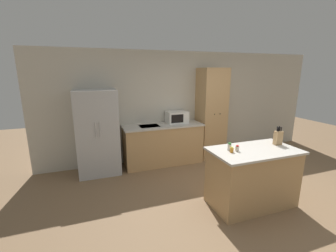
{
  "coord_description": "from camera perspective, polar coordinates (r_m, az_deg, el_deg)",
  "views": [
    {
      "loc": [
        -2.37,
        -2.77,
        2.12
      ],
      "look_at": [
        -0.88,
        1.4,
        1.05
      ],
      "focal_mm": 24.0,
      "sensor_mm": 36.0,
      "label": 1
    }
  ],
  "objects": [
    {
      "name": "knife_block",
      "position": [
        4.14,
        26.17,
        -2.64
      ],
      "size": [
        0.13,
        0.08,
        0.31
      ],
      "color": "tan",
      "rests_on": "kitchen_island"
    },
    {
      "name": "spice_bottle_amber_oil",
      "position": [
        3.52,
        15.88,
        -5.84
      ],
      "size": [
        0.05,
        0.05,
        0.08
      ],
      "color": "orange",
      "rests_on": "kitchen_island"
    },
    {
      "name": "pantry_cabinet",
      "position": [
        5.67,
        10.89,
        3.05
      ],
      "size": [
        0.63,
        0.57,
        2.21
      ],
      "color": "tan",
      "rests_on": "ground_plane"
    },
    {
      "name": "back_counter",
      "position": [
        5.29,
        -1.26,
        -4.59
      ],
      "size": [
        1.84,
        0.65,
        0.94
      ],
      "color": "tan",
      "rests_on": "ground_plane"
    },
    {
      "name": "wall_back",
      "position": [
        5.68,
        5.24,
        5.24
      ],
      "size": [
        7.2,
        0.06,
        2.6
      ],
      "color": "beige",
      "rests_on": "ground_plane"
    },
    {
      "name": "kitchen_island",
      "position": [
        3.95,
        20.54,
        -12.03
      ],
      "size": [
        1.39,
        0.77,
        0.94
      ],
      "color": "tan",
      "rests_on": "ground_plane"
    },
    {
      "name": "microwave",
      "position": [
        5.35,
        2.25,
        2.29
      ],
      "size": [
        0.49,
        0.37,
        0.27
      ],
      "color": "white",
      "rests_on": "back_counter"
    },
    {
      "name": "spice_bottle_tall_dark",
      "position": [
        3.59,
        15.38,
        -5.13
      ],
      "size": [
        0.06,
        0.06,
        0.12
      ],
      "color": "beige",
      "rests_on": "kitchen_island"
    },
    {
      "name": "refrigerator",
      "position": [
        4.9,
        -17.47,
        -1.6
      ],
      "size": [
        0.84,
        0.68,
        1.78
      ],
      "color": "#B7BABC",
      "rests_on": "ground_plane"
    },
    {
      "name": "ground_plane",
      "position": [
        4.22,
        18.82,
        -17.4
      ],
      "size": [
        14.0,
        14.0,
        0.0
      ],
      "primitive_type": "plane",
      "color": "#846647"
    },
    {
      "name": "spice_bottle_short_red",
      "position": [
        3.6,
        17.17,
        -5.46
      ],
      "size": [
        0.06,
        0.06,
        0.09
      ],
      "color": "beige",
      "rests_on": "kitchen_island"
    }
  ]
}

